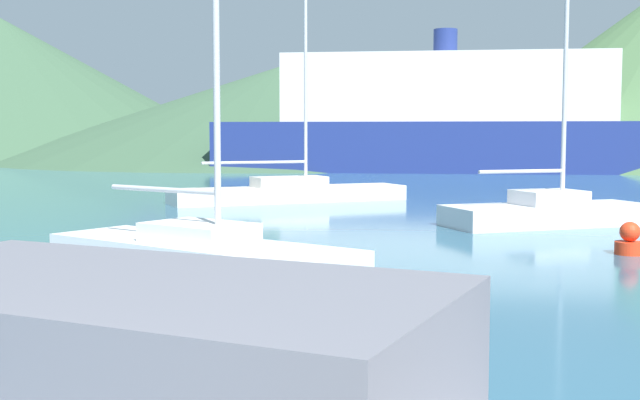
% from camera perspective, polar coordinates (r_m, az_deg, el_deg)
% --- Properties ---
extents(sailboat_inner, '(5.91, 4.14, 7.19)m').
position_cam_1_polar(sailboat_inner, '(22.12, 15.94, -0.75)').
color(sailboat_inner, silver).
rests_on(sailboat_inner, ground_plane).
extents(sailboat_middle, '(6.38, 4.79, 8.32)m').
position_cam_1_polar(sailboat_middle, '(14.62, -8.56, -3.40)').
color(sailboat_middle, white).
rests_on(sailboat_middle, ground_plane).
extents(sailboat_outer, '(8.36, 5.83, 10.93)m').
position_cam_1_polar(sailboat_outer, '(28.78, -2.19, 0.69)').
color(sailboat_outer, white).
rests_on(sailboat_outer, ground_plane).
extents(ferry_distant, '(29.62, 6.51, 9.12)m').
position_cam_1_polar(ferry_distant, '(52.56, 8.84, 5.59)').
color(ferry_distant, navy).
rests_on(ferry_distant, ground_plane).
extents(buoy_marker, '(0.58, 0.58, 0.66)m').
position_cam_1_polar(buoy_marker, '(17.29, 21.16, -2.74)').
color(buoy_marker, red).
rests_on(buoy_marker, ground_plane).
extents(hill_west, '(54.58, 54.58, 14.89)m').
position_cam_1_polar(hill_west, '(92.99, -21.80, 7.46)').
color(hill_west, '#38563D').
rests_on(hill_west, ground_plane).
extents(hill_central, '(53.31, 53.31, 8.81)m').
position_cam_1_polar(hill_central, '(76.16, -2.77, 6.18)').
color(hill_central, '#38563D').
rests_on(hill_central, ground_plane).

